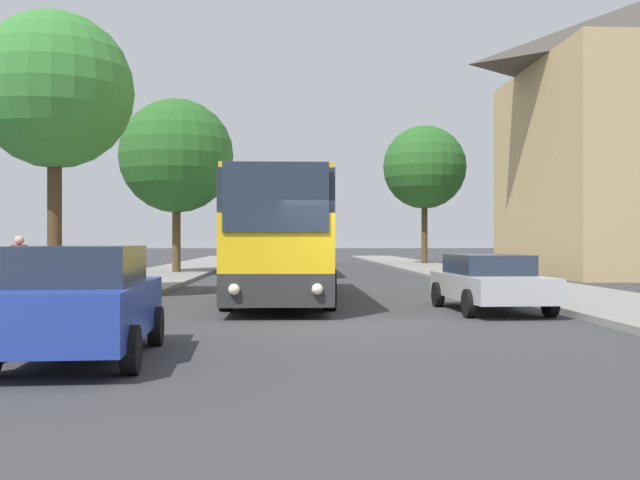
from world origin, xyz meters
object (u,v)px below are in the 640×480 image
at_px(parked_car_left_curb, 82,301).
at_px(tree_right_near, 424,167).
at_px(bus_front, 280,237).
at_px(bus_middle, 287,238).
at_px(parked_car_right_near, 489,281).
at_px(pedestrian_waiting_near, 19,272).
at_px(tree_left_near, 176,156).
at_px(bus_rear, 289,239).
at_px(tree_left_far, 55,91).

height_order(parked_car_left_curb, tree_right_near, tree_right_near).
bearing_deg(bus_front, bus_middle, 89.54).
height_order(bus_front, parked_car_left_curb, bus_front).
height_order(parked_car_right_near, pedestrian_waiting_near, pedestrian_waiting_near).
bearing_deg(pedestrian_waiting_near, bus_middle, 164.59).
bearing_deg(bus_middle, parked_car_left_curb, -95.11).
bearing_deg(parked_car_left_curb, tree_left_near, 92.41).
xyz_separation_m(bus_rear, tree_left_far, (-6.58, -29.03, 4.09)).
bearing_deg(bus_rear, parked_car_right_near, -83.04).
xyz_separation_m(pedestrian_waiting_near, tree_right_near, (15.07, 32.75, 5.61)).
distance_m(bus_front, pedestrian_waiting_near, 7.14).
bearing_deg(pedestrian_waiting_near, tree_left_far, -171.34).
height_order(bus_front, bus_middle, bus_middle).
xyz_separation_m(tree_left_far, tree_right_near, (15.64, 28.41, 0.68)).
height_order(bus_middle, tree_left_far, tree_left_far).
relative_size(parked_car_left_curb, parked_car_right_near, 0.95).
bearing_deg(bus_rear, pedestrian_waiting_near, -101.45).
height_order(bus_front, pedestrian_waiting_near, bus_front).
relative_size(bus_front, parked_car_left_curb, 2.73).
bearing_deg(bus_front, tree_left_far, 177.90).
distance_m(pedestrian_waiting_near, tree_right_near, 36.48).
xyz_separation_m(parked_car_right_near, pedestrian_waiting_near, (-10.76, -0.35, 0.26)).
height_order(bus_rear, tree_left_far, tree_left_far).
distance_m(parked_car_left_curb, tree_left_near, 26.40).
bearing_deg(bus_rear, bus_middle, -91.53).
bearing_deg(bus_middle, pedestrian_waiting_near, -105.76).
relative_size(bus_rear, pedestrian_waiting_near, 6.36).
bearing_deg(parked_car_right_near, bus_middle, -79.07).
bearing_deg(pedestrian_waiting_near, tree_right_near, 156.45).
height_order(bus_rear, parked_car_right_near, bus_rear).
xyz_separation_m(bus_middle, parked_car_left_curb, (-2.74, -26.47, -0.99)).
distance_m(bus_middle, parked_car_right_near, 20.22).
bearing_deg(bus_middle, bus_front, -89.71).
xyz_separation_m(bus_middle, pedestrian_waiting_near, (-5.94, -19.96, -0.84)).
xyz_separation_m(bus_front, pedestrian_waiting_near, (-5.79, -4.10, -0.81)).
bearing_deg(bus_middle, tree_right_near, 55.29).
height_order(parked_car_right_near, tree_left_near, tree_left_near).
bearing_deg(parked_car_right_near, parked_car_left_curb, 39.31).
bearing_deg(bus_front, parked_car_right_near, -36.99).
relative_size(bus_front, bus_middle, 0.99).
xyz_separation_m(bus_front, tree_left_near, (-5.21, 15.19, 3.97)).
distance_m(bus_rear, parked_car_left_curb, 40.00).
distance_m(bus_middle, tree_left_near, 6.68).
distance_m(bus_middle, tree_left_far, 17.41).
bearing_deg(bus_front, parked_car_left_curb, -103.70).
relative_size(bus_front, tree_right_near, 1.26).
bearing_deg(parked_car_left_curb, bus_middle, 80.71).
xyz_separation_m(bus_middle, parked_car_right_near, (4.82, -19.61, -1.10)).
height_order(parked_car_left_curb, tree_left_near, tree_left_near).
xyz_separation_m(bus_rear, tree_right_near, (9.06, -0.63, 4.77)).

